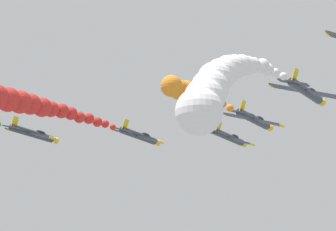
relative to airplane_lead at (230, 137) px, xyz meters
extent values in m
cylinder|color=#333842|center=(-0.01, -0.18, -0.03)|extent=(1.42, 9.00, 1.42)
cone|color=yellow|center=(-0.01, 4.92, -0.03)|extent=(1.35, 1.20, 1.35)
cube|color=#333842|center=(-0.05, -0.58, -0.12)|extent=(8.64, 1.90, 3.50)
cylinder|color=yellow|center=(-4.33, -0.58, 1.55)|extent=(0.47, 1.40, 0.47)
cylinder|color=yellow|center=(4.24, -0.58, -1.79)|extent=(0.47, 1.40, 0.47)
cube|color=#333842|center=(0.01, -4.18, 0.02)|extent=(3.61, 1.20, 1.55)
cube|color=yellow|center=(0.34, -4.28, 0.87)|extent=(0.71, 1.10, 1.54)
ellipsoid|color=black|center=(0.17, 1.62, 0.43)|extent=(1.00, 2.20, 0.94)
cylinder|color=#333842|center=(-10.87, -10.05, -0.42)|extent=(1.40, 9.00, 1.40)
cone|color=yellow|center=(-10.87, -4.95, -0.42)|extent=(1.33, 1.20, 1.33)
cube|color=#333842|center=(-10.90, -10.45, -0.51)|extent=(8.74, 1.90, 3.21)
cylinder|color=yellow|center=(-15.25, -10.45, 1.01)|extent=(0.46, 1.40, 0.46)
cylinder|color=yellow|center=(-6.56, -10.45, -2.03)|extent=(0.46, 1.40, 0.46)
cube|color=#333842|center=(-10.85, -14.05, -0.37)|extent=(3.65, 1.20, 1.43)
cube|color=yellow|center=(-10.55, -14.15, 0.49)|extent=(0.66, 1.10, 1.56)
ellipsoid|color=black|center=(-10.71, -8.25, 0.05)|extent=(0.99, 2.20, 0.92)
sphere|color=red|center=(-10.86, -16.94, -0.49)|extent=(0.93, 0.93, 0.93)
sphere|color=red|center=(-10.88, -18.83, -0.42)|extent=(1.19, 1.19, 1.19)
sphere|color=red|center=(-10.87, -20.72, -0.54)|extent=(1.46, 1.46, 1.46)
sphere|color=red|center=(-10.98, -22.61, -0.43)|extent=(1.61, 1.61, 1.61)
sphere|color=red|center=(-11.18, -24.50, -0.65)|extent=(1.67, 1.67, 1.67)
sphere|color=red|center=(-11.19, -26.39, -0.52)|extent=(1.88, 1.88, 1.88)
sphere|color=red|center=(-11.27, -28.28, -0.59)|extent=(2.08, 2.08, 2.08)
sphere|color=red|center=(-11.52, -30.18, -0.76)|extent=(2.20, 2.20, 2.20)
sphere|color=red|center=(-11.44, -32.07, -0.96)|extent=(2.66, 2.66, 2.66)
sphere|color=red|center=(-11.78, -33.96, -0.95)|extent=(2.84, 2.84, 2.84)
sphere|color=red|center=(-11.81, -35.85, -1.13)|extent=(3.05, 3.05, 3.05)
sphere|color=red|center=(-12.08, -37.74, -1.23)|extent=(3.20, 3.20, 3.20)
cylinder|color=#333842|center=(9.49, -11.01, -0.84)|extent=(1.39, 9.00, 1.39)
cone|color=yellow|center=(9.49, -5.91, -0.84)|extent=(1.32, 1.20, 1.32)
cube|color=#333842|center=(9.46, -11.41, -0.93)|extent=(8.79, 1.90, 3.07)
cylinder|color=yellow|center=(5.10, -11.41, 0.52)|extent=(0.46, 1.40, 0.46)
cylinder|color=yellow|center=(13.83, -11.41, -2.38)|extent=(0.46, 1.40, 0.46)
cube|color=#333842|center=(9.51, -15.01, -0.79)|extent=(3.66, 1.20, 1.37)
cube|color=yellow|center=(9.80, -15.11, 0.08)|extent=(0.64, 1.10, 1.56)
ellipsoid|color=black|center=(9.65, -9.21, -0.37)|extent=(0.98, 2.20, 0.92)
sphere|color=orange|center=(9.48, -18.28, -0.91)|extent=(1.00, 1.00, 1.00)
sphere|color=orange|center=(9.50, -20.55, -0.90)|extent=(1.09, 1.09, 1.09)
sphere|color=orange|center=(9.58, -22.82, -1.15)|extent=(1.29, 1.29, 1.29)
sphere|color=orange|center=(10.03, -25.10, -1.35)|extent=(1.53, 1.53, 1.53)
sphere|color=orange|center=(10.24, -27.37, -1.65)|extent=(1.66, 1.66, 1.66)
sphere|color=orange|center=(10.46, -29.64, -1.77)|extent=(1.82, 1.82, 1.82)
sphere|color=orange|center=(10.74, -31.91, -2.16)|extent=(2.20, 2.20, 2.20)
sphere|color=orange|center=(11.07, -34.19, -2.80)|extent=(2.34, 2.34, 2.34)
sphere|color=orange|center=(11.50, -36.46, -3.05)|extent=(2.48, 2.48, 2.48)
cylinder|color=#333842|center=(-22.96, -21.27, -0.82)|extent=(1.36, 9.00, 1.36)
cone|color=yellow|center=(-22.96, -16.17, -0.82)|extent=(1.29, 1.20, 1.29)
cube|color=#333842|center=(-22.99, -21.67, -0.91)|extent=(8.91, 1.90, 2.65)
cylinder|color=yellow|center=(-27.42, -21.67, 0.32)|extent=(0.44, 1.40, 0.44)
cylinder|color=yellow|center=(-18.56, -21.67, -2.15)|extent=(0.44, 1.40, 0.44)
cube|color=#333842|center=(-22.95, -25.27, -0.77)|extent=(3.71, 1.20, 1.20)
cube|color=yellow|center=(-22.70, -25.37, 0.11)|extent=(0.57, 1.10, 1.58)
ellipsoid|color=black|center=(-22.83, -19.47, -0.34)|extent=(0.96, 2.20, 0.89)
cylinder|color=#333842|center=(20.93, -20.11, -0.93)|extent=(1.40, 9.00, 1.40)
cone|color=yellow|center=(20.93, -15.01, -0.93)|extent=(1.33, 1.20, 1.33)
cube|color=#333842|center=(20.90, -20.51, -1.02)|extent=(8.76, 1.90, 3.16)
cylinder|color=yellow|center=(16.55, -20.51, 0.47)|extent=(0.46, 1.40, 0.46)
cube|color=#333842|center=(20.95, -24.11, -0.88)|extent=(3.65, 1.20, 1.41)
cube|color=yellow|center=(21.25, -24.21, -0.02)|extent=(0.65, 1.10, 1.56)
ellipsoid|color=black|center=(21.09, -18.31, -0.46)|extent=(0.98, 2.20, 0.92)
sphere|color=white|center=(21.10, -27.39, -1.04)|extent=(0.92, 0.92, 0.92)
sphere|color=white|center=(21.08, -29.68, -1.26)|extent=(1.01, 1.01, 1.01)
sphere|color=white|center=(21.19, -31.96, -1.55)|extent=(1.37, 1.37, 1.37)
sphere|color=white|center=(21.55, -34.25, -1.87)|extent=(1.60, 1.60, 1.60)
sphere|color=white|center=(21.53, -36.53, -2.49)|extent=(1.69, 1.69, 1.69)
sphere|color=white|center=(21.98, -38.82, -3.29)|extent=(1.98, 1.98, 1.98)
sphere|color=white|center=(22.41, -41.10, -4.00)|extent=(2.14, 2.14, 2.14)
sphere|color=white|center=(22.78, -43.39, -4.90)|extent=(2.38, 2.38, 2.38)
sphere|color=white|center=(23.26, -45.67, -5.90)|extent=(2.63, 2.63, 2.63)
sphere|color=white|center=(23.70, -47.96, -7.08)|extent=(2.82, 2.82, 2.82)
sphere|color=white|center=(24.30, -50.25, -8.30)|extent=(2.99, 2.99, 2.99)
sphere|color=white|center=(25.07, -52.53, -9.87)|extent=(3.15, 3.15, 3.15)
sphere|color=white|center=(25.81, -54.82, -11.39)|extent=(3.22, 3.22, 3.22)
sphere|color=white|center=(26.63, -57.10, -13.11)|extent=(3.61, 3.61, 3.61)
cylinder|color=yellow|center=(27.64, -30.08, 1.94)|extent=(0.48, 1.40, 0.48)
camera|label=1|loc=(52.25, -102.56, -27.67)|focal=78.40mm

